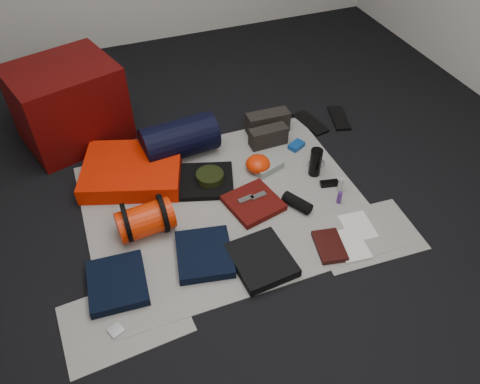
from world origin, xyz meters
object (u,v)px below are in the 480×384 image
object	(u,v)px
sleeping_pad	(132,170)
paperback_book	(329,246)
stuff_sack	(145,220)
navy_duffel	(180,139)
compact_camera	(316,164)
red_cabinet	(69,104)
water_bottle	(315,162)

from	to	relation	value
sleeping_pad	paperback_book	bearing A→B (deg)	-47.43
stuff_sack	navy_duffel	bearing A→B (deg)	58.59
navy_duffel	compact_camera	xyz separation A→B (m)	(0.78, -0.43, -0.11)
red_cabinet	navy_duffel	xyz separation A→B (m)	(0.62, -0.45, -0.13)
red_cabinet	sleeping_pad	bearing A→B (deg)	-80.95
navy_duffel	red_cabinet	bearing A→B (deg)	138.91
stuff_sack	navy_duffel	size ratio (longest dim) A/B	0.63
water_bottle	red_cabinet	bearing A→B (deg)	145.13
stuff_sack	water_bottle	distance (m)	1.10
sleeping_pad	stuff_sack	distance (m)	0.48
sleeping_pad	compact_camera	xyz separation A→B (m)	(1.12, -0.32, -0.03)
red_cabinet	water_bottle	distance (m)	1.65
sleeping_pad	paperback_book	world-z (taller)	sleeping_pad
stuff_sack	navy_duffel	distance (m)	0.69
sleeping_pad	navy_duffel	distance (m)	0.36
stuff_sack	compact_camera	world-z (taller)	stuff_sack
red_cabinet	navy_duffel	bearing A→B (deg)	-53.31
red_cabinet	sleeping_pad	xyz separation A→B (m)	(0.28, -0.56, -0.20)
navy_duffel	water_bottle	size ratio (longest dim) A/B	2.56
sleeping_pad	navy_duffel	xyz separation A→B (m)	(0.34, 0.11, 0.07)
stuff_sack	paperback_book	size ratio (longest dim) A/B	1.38
compact_camera	stuff_sack	bearing A→B (deg)	-179.50
red_cabinet	paperback_book	xyz separation A→B (m)	(1.14, -1.51, -0.24)
stuff_sack	compact_camera	xyz separation A→B (m)	(1.14, 0.16, -0.07)
sleeping_pad	navy_duffel	size ratio (longest dim) A/B	1.23
compact_camera	paperback_book	bearing A→B (deg)	-119.04
sleeping_pad	water_bottle	xyz separation A→B (m)	(1.07, -0.38, 0.04)
stuff_sack	water_bottle	bearing A→B (deg)	5.34
paperback_book	water_bottle	bearing A→B (deg)	81.25
navy_duffel	stuff_sack	bearing A→B (deg)	-126.24
navy_duffel	compact_camera	world-z (taller)	navy_duffel
water_bottle	compact_camera	world-z (taller)	water_bottle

